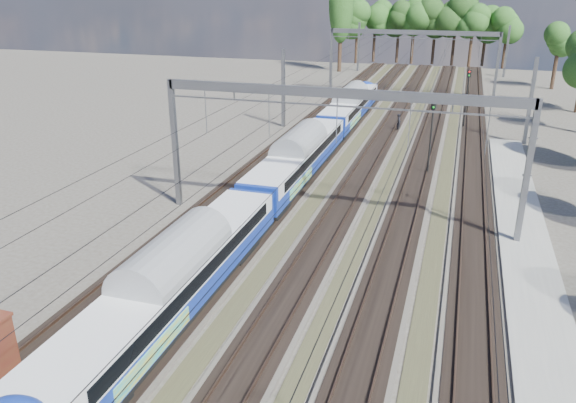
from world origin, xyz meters
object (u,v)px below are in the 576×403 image
(signal_near, at_px, (432,128))
(worker, at_px, (399,123))
(signal_far, at_px, (467,92))
(emu_train, at_px, (298,153))

(signal_near, bearing_deg, worker, 118.50)
(worker, distance_m, signal_far, 8.28)
(emu_train, relative_size, signal_far, 9.84)
(worker, height_order, signal_far, signal_far)
(signal_near, height_order, signal_far, signal_far)
(signal_near, xyz_separation_m, signal_far, (2.59, 17.91, 0.04))
(worker, bearing_deg, signal_near, -171.18)
(emu_train, xyz_separation_m, worker, (5.66, 19.53, -1.57))
(worker, relative_size, signal_near, 0.31)
(worker, relative_size, signal_far, 0.31)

